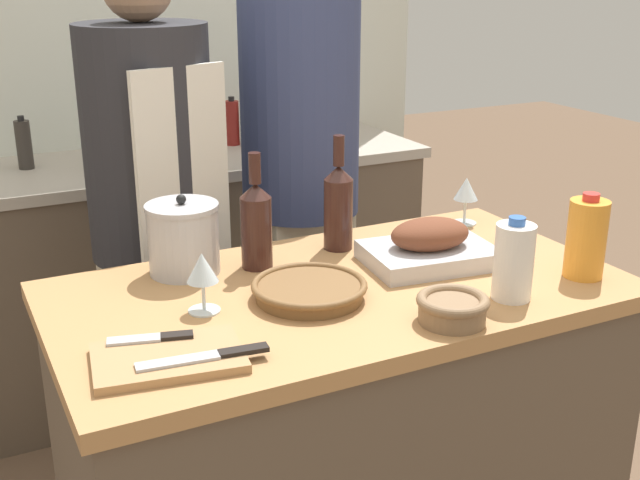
{
  "coord_description": "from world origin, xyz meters",
  "views": [
    {
      "loc": [
        -0.81,
        -1.52,
        1.66
      ],
      "look_at": [
        0.0,
        0.11,
        1.01
      ],
      "focal_mm": 45.0,
      "sensor_mm": 36.0,
      "label": 1
    }
  ],
  "objects": [
    {
      "name": "condiment_bottle_extra",
      "position": [
        0.37,
        1.48,
        1.01
      ],
      "size": [
        0.06,
        0.06,
        0.17
      ],
      "color": "maroon",
      "rests_on": "back_counter"
    },
    {
      "name": "wine_glass_left",
      "position": [
        0.53,
        0.25,
        1.03
      ],
      "size": [
        0.07,
        0.07,
        0.14
      ],
      "color": "silver",
      "rests_on": "kitchen_island"
    },
    {
      "name": "milk_jug",
      "position": [
        0.31,
        -0.23,
        1.02
      ],
      "size": [
        0.09,
        0.09,
        0.19
      ],
      "color": "white",
      "rests_on": "kitchen_island"
    },
    {
      "name": "condiment_bottle_short",
      "position": [
        -0.5,
        1.48,
        1.02
      ],
      "size": [
        0.05,
        0.05,
        0.19
      ],
      "color": "#332D28",
      "rests_on": "back_counter"
    },
    {
      "name": "roasting_pan",
      "position": [
        0.27,
        0.03,
        0.98
      ],
      "size": [
        0.34,
        0.26,
        0.12
      ],
      "color": "#BCBCC1",
      "rests_on": "kitchen_island"
    },
    {
      "name": "knife_paring",
      "position": [
        -0.47,
        -0.11,
        0.96
      ],
      "size": [
        0.17,
        0.07,
        0.01
      ],
      "color": "#B7B7BC",
      "rests_on": "cutting_board"
    },
    {
      "name": "wine_bottle_green",
      "position": [
        -0.13,
        0.2,
        1.05
      ],
      "size": [
        0.08,
        0.08,
        0.29
      ],
      "color": "#381E19",
      "rests_on": "kitchen_island"
    },
    {
      "name": "cutting_board",
      "position": [
        -0.46,
        -0.18,
        0.94
      ],
      "size": [
        0.3,
        0.22,
        0.02
      ],
      "color": "#AD7F51",
      "rests_on": "kitchen_island"
    },
    {
      "name": "wine_bottle_dark",
      "position": [
        0.12,
        0.23,
        1.05
      ],
      "size": [
        0.08,
        0.08,
        0.3
      ],
      "color": "#381E19",
      "rests_on": "kitchen_island"
    },
    {
      "name": "condiment_bottle_tall",
      "position": [
        0.31,
        1.51,
        1.02
      ],
      "size": [
        0.06,
        0.06,
        0.2
      ],
      "color": "maroon",
      "rests_on": "back_counter"
    },
    {
      "name": "mixing_bowl",
      "position": [
        0.12,
        -0.27,
        0.97
      ],
      "size": [
        0.15,
        0.15,
        0.06
      ],
      "color": "#846647",
      "rests_on": "kitchen_island"
    },
    {
      "name": "knife_chef",
      "position": [
        -0.4,
        -0.23,
        0.96
      ],
      "size": [
        0.25,
        0.06,
        0.01
      ],
      "color": "#B7B7BC",
      "rests_on": "cutting_board"
    },
    {
      "name": "back_wall",
      "position": [
        0.0,
        1.76,
        1.27
      ],
      "size": [
        2.5,
        0.1,
        2.55
      ],
      "color": "silver",
      "rests_on": "ground_plane"
    },
    {
      "name": "kitchen_island",
      "position": [
        0.0,
        0.0,
        0.47
      ],
      "size": [
        1.33,
        0.71,
        0.93
      ],
      "color": "brown",
      "rests_on": "ground_plane"
    },
    {
      "name": "person_cook_guest",
      "position": [
        0.25,
        0.76,
        1.0
      ],
      "size": [
        0.38,
        0.38,
        1.81
      ],
      "rotation": [
        0.0,
        0.0,
        0.11
      ],
      "color": "beige",
      "rests_on": "ground_plane"
    },
    {
      "name": "juice_jug",
      "position": [
        0.55,
        -0.2,
        1.03
      ],
      "size": [
        0.09,
        0.09,
        0.21
      ],
      "color": "orange",
      "rests_on": "kitchen_island"
    },
    {
      "name": "stock_pot",
      "position": [
        -0.3,
        0.25,
        1.02
      ],
      "size": [
        0.18,
        0.18,
        0.2
      ],
      "color": "#B7B7BC",
      "rests_on": "kitchen_island"
    },
    {
      "name": "stand_mixer",
      "position": [
        -0.16,
        1.31,
        1.06
      ],
      "size": [
        0.18,
        0.14,
        0.31
      ],
      "color": "silver",
      "rests_on": "back_counter"
    },
    {
      "name": "back_counter",
      "position": [
        0.0,
        1.41,
        0.47
      ],
      "size": [
        2.0,
        0.6,
        0.93
      ],
      "color": "brown",
      "rests_on": "ground_plane"
    },
    {
      "name": "person_cook_aproned",
      "position": [
        -0.24,
        0.73,
        0.93
      ],
      "size": [
        0.38,
        0.4,
        1.68
      ],
      "rotation": [
        0.0,
        0.0,
        0.27
      ],
      "color": "beige",
      "rests_on": "ground_plane"
    },
    {
      "name": "wine_glass_right",
      "position": [
        -0.33,
        0.01,
        1.03
      ],
      "size": [
        0.07,
        0.07,
        0.13
      ],
      "color": "silver",
      "rests_on": "kitchen_island"
    },
    {
      "name": "wicker_basket",
      "position": [
        -0.1,
        -0.03,
        0.96
      ],
      "size": [
        0.26,
        0.26,
        0.04
      ],
      "color": "brown",
      "rests_on": "kitchen_island"
    }
  ]
}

